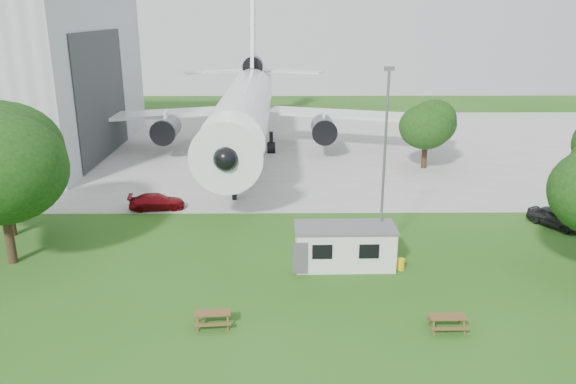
{
  "coord_description": "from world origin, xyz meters",
  "views": [
    {
      "loc": [
        2.05,
        -26.51,
        15.09
      ],
      "look_at": [
        2.4,
        8.0,
        4.0
      ],
      "focal_mm": 35.0,
      "sensor_mm": 36.0,
      "label": 1
    }
  ],
  "objects_px": {
    "airliner": "(246,105)",
    "picnic_west": "(213,326)",
    "picnic_east": "(446,330)",
    "site_cabin": "(345,246)"
  },
  "relations": [
    {
      "from": "airliner",
      "to": "picnic_west",
      "type": "relative_size",
      "value": 26.52
    },
    {
      "from": "picnic_west",
      "to": "picnic_east",
      "type": "bearing_deg",
      "value": -6.97
    },
    {
      "from": "picnic_west",
      "to": "picnic_east",
      "type": "relative_size",
      "value": 1.0
    },
    {
      "from": "airliner",
      "to": "picnic_west",
      "type": "xyz_separation_m",
      "value": [
        0.52,
        -37.46,
        -5.27
      ]
    },
    {
      "from": "site_cabin",
      "to": "picnic_east",
      "type": "distance_m",
      "value": 8.74
    },
    {
      "from": "airliner",
      "to": "picnic_west",
      "type": "height_order",
      "value": "airliner"
    },
    {
      "from": "airliner",
      "to": "picnic_west",
      "type": "bearing_deg",
      "value": -89.2
    },
    {
      "from": "picnic_west",
      "to": "picnic_east",
      "type": "xyz_separation_m",
      "value": [
        11.67,
        -0.49,
        0.0
      ]
    },
    {
      "from": "site_cabin",
      "to": "picnic_west",
      "type": "bearing_deg",
      "value": -136.45
    },
    {
      "from": "airliner",
      "to": "site_cabin",
      "type": "xyz_separation_m",
      "value": [
        7.89,
        -30.45,
        -3.96
      ]
    }
  ]
}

